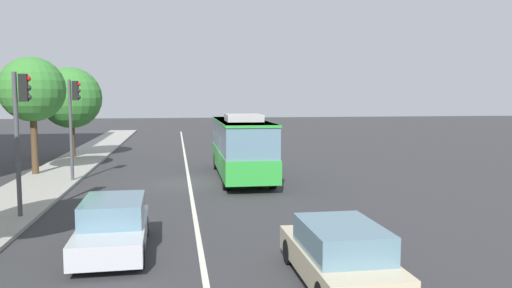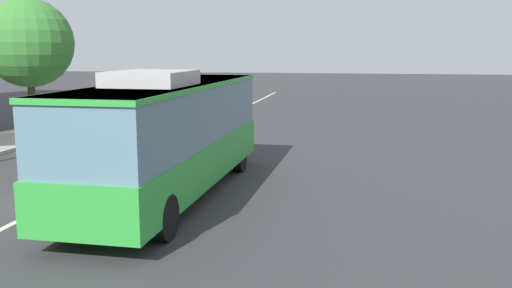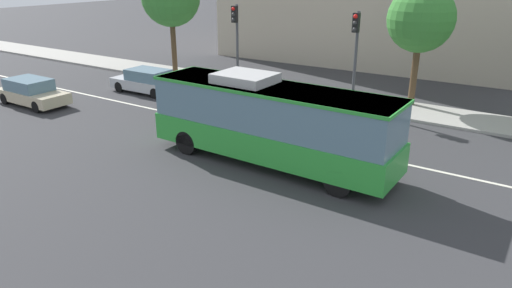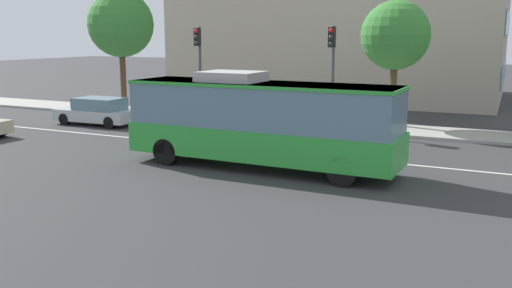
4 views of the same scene
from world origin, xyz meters
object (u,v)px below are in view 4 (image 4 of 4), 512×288
Objects in this scene: street_tree_kerbside_left at (121,25)px; traffic_light_mid_block at (332,60)px; transit_bus at (261,119)px; traffic_light_near_corner at (199,57)px; sedan_silver at (98,111)px; street_tree_kerbside_right at (395,36)px.

traffic_light_mid_block is at bearing -4.81° from street_tree_kerbside_left.
traffic_light_near_corner reaches higher than transit_bus.
traffic_light_mid_block is at bearing -165.95° from sedan_silver.
transit_bus is 1.93× the size of traffic_light_near_corner.
sedan_silver is 6.22m from traffic_light_near_corner.
traffic_light_mid_block is at bearing 91.67° from transit_bus.
traffic_light_mid_block is 0.70× the size of street_tree_kerbside_left.
street_tree_kerbside_right is at bearing -159.23° from sedan_silver.
traffic_light_near_corner is at bearing -8.46° from street_tree_kerbside_left.
street_tree_kerbside_left is at bearing -104.12° from traffic_light_near_corner.
traffic_light_mid_block is at bearing -133.96° from street_tree_kerbside_right.
transit_bus is at bearing 0.21° from traffic_light_mid_block.
traffic_light_mid_block is (-0.11, 8.50, 1.75)m from transit_bus.
street_tree_kerbside_right is (2.37, 11.08, 2.91)m from transit_bus.
street_tree_kerbside_right is at bearing 135.50° from traffic_light_mid_block.
sedan_silver is at bearing -157.98° from street_tree_kerbside_right.
street_tree_kerbside_left is (-13.75, 1.16, 1.81)m from traffic_light_mid_block.
sedan_silver is 12.76m from traffic_light_mid_block.
traffic_light_near_corner is (4.25, 3.55, 2.84)m from sedan_silver.
traffic_light_mid_block reaches higher than sedan_silver.
transit_bus is at bearing 36.23° from traffic_light_near_corner.
street_tree_kerbside_right is (2.48, 2.58, 1.15)m from traffic_light_mid_block.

